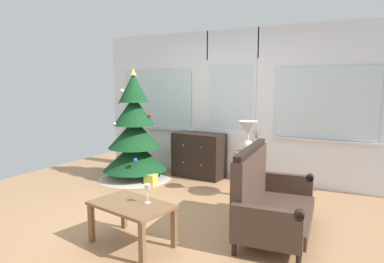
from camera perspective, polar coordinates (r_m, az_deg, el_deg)
The scene contains 11 objects.
ground_plane at distance 4.50m, azimuth -4.01°, elevation -13.54°, with size 6.76×6.76×0.00m, color #AD7F56.
back_wall_with_door at distance 6.06m, azimuth 6.53°, elevation 4.43°, with size 5.20×0.14×2.55m.
christmas_tree at distance 6.06m, azimuth -9.41°, elevation -1.26°, with size 1.27×1.27×1.90m.
dresser_cabinet at distance 6.12m, azimuth 1.11°, elevation -3.90°, with size 0.92×0.48×0.78m.
settee_sofa at distance 3.97m, azimuth 12.27°, elevation -10.93°, with size 0.84×1.45×0.96m.
side_table at distance 5.09m, azimuth 9.58°, elevation -5.47°, with size 0.50×0.48×0.67m.
table_lamp at distance 5.06m, azimuth 9.21°, elevation -0.05°, with size 0.28×0.28×0.44m.
flower_vase at distance 4.94m, azimuth 10.53°, elevation -2.24°, with size 0.11×0.10×0.35m.
coffee_table at distance 3.67m, azimuth -9.92°, elevation -12.56°, with size 0.92×0.66×0.44m.
wine_glass at distance 3.59m, azimuth -7.36°, elevation -9.43°, with size 0.08×0.08×0.20m.
gift_box at distance 5.74m, azimuth -6.76°, elevation -7.84°, with size 0.18×0.16×0.18m, color #D8C64C.
Camera 1 is at (2.26, -3.52, 1.65)m, focal length 32.44 mm.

